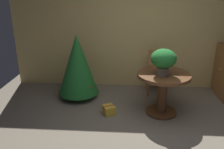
# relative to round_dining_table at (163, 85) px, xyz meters

# --- Properties ---
(ground_plane) EXTENTS (6.60, 6.60, 0.00)m
(ground_plane) POSITION_rel_round_dining_table_xyz_m (-0.27, -0.87, -0.55)
(ground_plane) COLOR #756B5B
(back_wall_panel) EXTENTS (6.00, 0.10, 2.60)m
(back_wall_panel) POSITION_rel_round_dining_table_xyz_m (-0.27, 1.33, 0.75)
(back_wall_panel) COLOR tan
(back_wall_panel) RESTS_ON ground_plane
(round_dining_table) EXTENTS (0.94, 0.94, 0.78)m
(round_dining_table) POSITION_rel_round_dining_table_xyz_m (0.00, 0.00, 0.00)
(round_dining_table) COLOR brown
(round_dining_table) RESTS_ON ground_plane
(flower_vase) EXTENTS (0.44, 0.44, 0.46)m
(flower_vase) POSITION_rel_round_dining_table_xyz_m (-0.04, -0.08, 0.50)
(flower_vase) COLOR #665B51
(flower_vase) RESTS_ON round_dining_table
(wooden_chair_far) EXTENTS (0.43, 0.38, 0.95)m
(wooden_chair_far) POSITION_rel_round_dining_table_xyz_m (0.00, 0.92, -0.01)
(wooden_chair_far) COLOR #9E6B3D
(wooden_chair_far) RESTS_ON ground_plane
(holiday_tree) EXTENTS (0.83, 0.83, 1.35)m
(holiday_tree) POSITION_rel_round_dining_table_xyz_m (-1.66, 0.56, 0.18)
(holiday_tree) COLOR brown
(holiday_tree) RESTS_ON ground_plane
(gift_box_gold) EXTENTS (0.27, 0.27, 0.17)m
(gift_box_gold) POSITION_rel_round_dining_table_xyz_m (-0.97, -0.12, -0.47)
(gift_box_gold) COLOR gold
(gift_box_gold) RESTS_ON ground_plane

